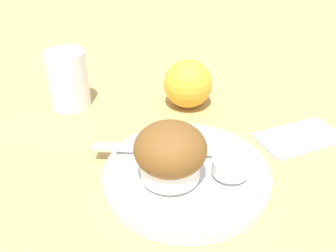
% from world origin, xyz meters
% --- Properties ---
extents(ground_plane, '(3.00, 3.00, 0.00)m').
position_xyz_m(ground_plane, '(0.00, 0.00, 0.00)').
color(ground_plane, tan).
extents(plate, '(0.21, 0.21, 0.02)m').
position_xyz_m(plate, '(-0.00, -0.00, 0.01)').
color(plate, white).
rests_on(plate, ground_plane).
extents(muffin, '(0.09, 0.09, 0.07)m').
position_xyz_m(muffin, '(-0.02, -0.01, 0.05)').
color(muffin, silver).
rests_on(muffin, plate).
extents(cream_ramekin, '(0.05, 0.05, 0.02)m').
position_xyz_m(cream_ramekin, '(0.05, -0.03, 0.03)').
color(cream_ramekin, silver).
rests_on(cream_ramekin, plate).
extents(berry_pair, '(0.02, 0.01, 0.01)m').
position_xyz_m(berry_pair, '(-0.02, 0.03, 0.03)').
color(berry_pair, '#B7192D').
rests_on(berry_pair, plate).
extents(butter_knife, '(0.18, 0.10, 0.00)m').
position_xyz_m(butter_knife, '(-0.01, 0.04, 0.02)').
color(butter_knife, silver).
rests_on(butter_knife, plate).
extents(orange_fruit, '(0.08, 0.08, 0.08)m').
position_xyz_m(orange_fruit, '(0.08, 0.18, 0.04)').
color(orange_fruit, '#F4A82D').
rests_on(orange_fruit, ground_plane).
extents(juice_glass, '(0.07, 0.07, 0.10)m').
position_xyz_m(juice_glass, '(-0.10, 0.25, 0.05)').
color(juice_glass, silver).
rests_on(juice_glass, ground_plane).
extents(folded_napkin, '(0.12, 0.07, 0.01)m').
position_xyz_m(folded_napkin, '(0.19, 0.02, 0.00)').
color(folded_napkin, '#B2BCCC').
rests_on(folded_napkin, ground_plane).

